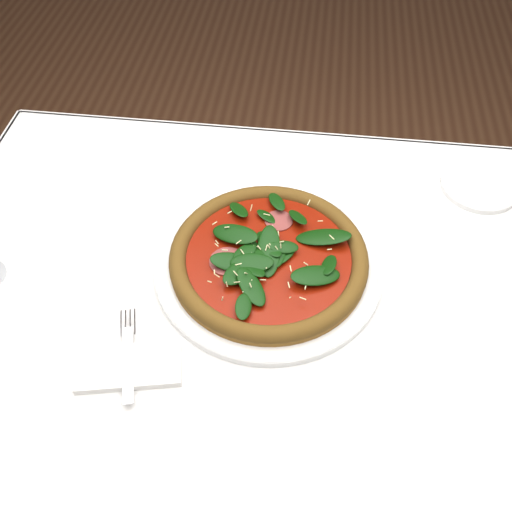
# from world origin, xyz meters

# --- Properties ---
(ground) EXTENTS (6.00, 6.00, 0.00)m
(ground) POSITION_xyz_m (0.00, 0.00, 0.00)
(ground) COLOR brown
(ground) RESTS_ON ground
(dining_table) EXTENTS (1.21, 0.81, 0.75)m
(dining_table) POSITION_xyz_m (0.00, 0.00, 0.65)
(dining_table) COLOR white
(dining_table) RESTS_ON ground
(plate) EXTENTS (0.36, 0.36, 0.02)m
(plate) POSITION_xyz_m (-0.04, 0.05, 0.76)
(plate) COLOR silver
(plate) RESTS_ON dining_table
(pizza) EXTENTS (0.33, 0.33, 0.04)m
(pizza) POSITION_xyz_m (-0.04, 0.05, 0.78)
(pizza) COLOR olive
(pizza) RESTS_ON plate
(napkin) EXTENTS (0.16, 0.10, 0.01)m
(napkin) POSITION_xyz_m (-0.21, -0.16, 0.76)
(napkin) COLOR white
(napkin) RESTS_ON dining_table
(fork) EXTENTS (0.06, 0.15, 0.00)m
(fork) POSITION_xyz_m (-0.22, -0.13, 0.76)
(fork) COLOR silver
(fork) RESTS_ON napkin
(saucer_far) EXTENTS (0.14, 0.14, 0.01)m
(saucer_far) POSITION_xyz_m (0.32, 0.28, 0.76)
(saucer_far) COLOR silver
(saucer_far) RESTS_ON dining_table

